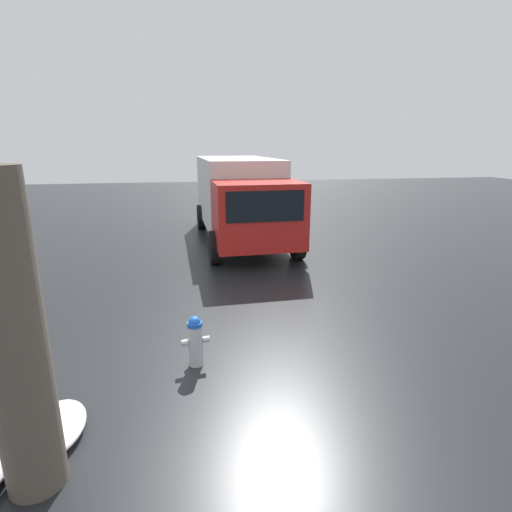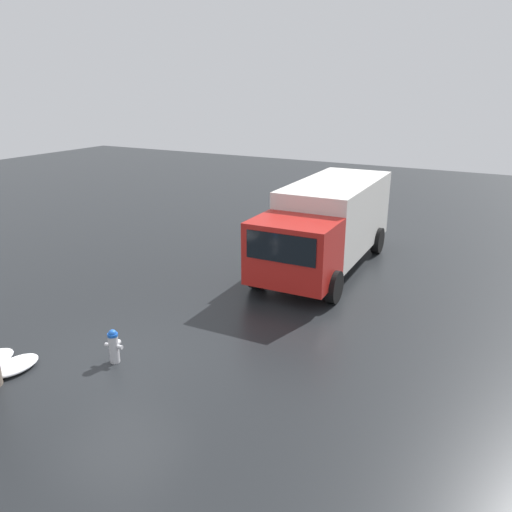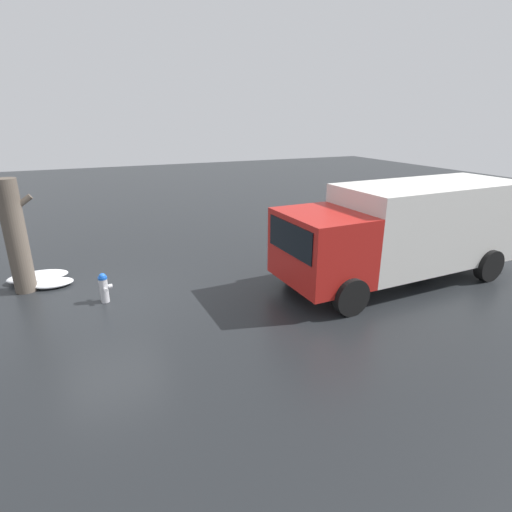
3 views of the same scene
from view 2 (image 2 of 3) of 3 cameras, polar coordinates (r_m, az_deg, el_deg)
name	(u,v)px [view 2 (image 2 of 3)]	position (r m, az deg, el deg)	size (l,w,h in m)	color
ground_plane	(115,362)	(11.29, -15.78, -11.55)	(60.00, 60.00, 0.00)	black
fire_hydrant	(114,345)	(11.10, -15.94, -9.80)	(0.32, 0.42, 0.76)	#B7B7BC
delivery_truck	(328,222)	(16.08, 8.23, 3.90)	(7.16, 2.74, 2.66)	red
snow_pile_curbside	(15,366)	(11.69, -25.81, -11.20)	(1.01, 0.65, 0.19)	white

